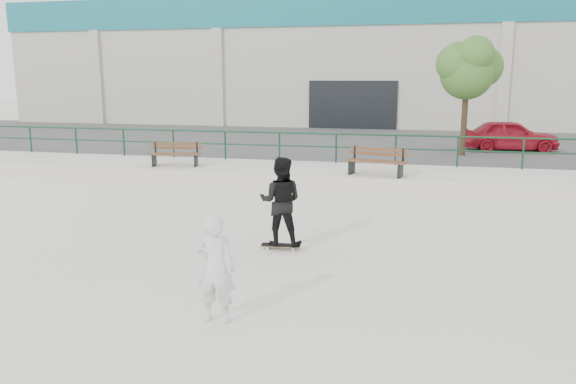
% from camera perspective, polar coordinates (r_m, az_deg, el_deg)
% --- Properties ---
extents(ground, '(120.00, 120.00, 0.00)m').
position_cam_1_polar(ground, '(9.60, -10.82, -9.38)').
color(ground, '#BBB7AB').
rests_on(ground, ground).
extents(ledge, '(30.00, 3.00, 0.50)m').
position_cam_1_polar(ledge, '(18.32, 1.18, 1.70)').
color(ledge, '#BAB6A9').
rests_on(ledge, ground).
extents(parking_strip, '(60.00, 14.00, 0.50)m').
position_cam_1_polar(parking_strip, '(26.61, 4.99, 4.77)').
color(parking_strip, '#3E3E3E').
rests_on(parking_strip, ground).
extents(railing, '(28.00, 0.06, 1.03)m').
position_cam_1_polar(railing, '(19.44, 1.99, 5.23)').
color(railing, '#153B24').
rests_on(railing, ledge).
extents(commercial_building, '(44.20, 16.33, 8.00)m').
position_cam_1_polar(commercial_building, '(40.34, 8.02, 13.17)').
color(commercial_building, beige).
rests_on(commercial_building, ground).
extents(bench_left, '(1.74, 0.82, 0.77)m').
position_cam_1_polar(bench_left, '(19.03, -11.38, 3.77)').
color(bench_left, '#56331D').
rests_on(bench_left, ledge).
extents(bench_right, '(1.87, 0.89, 0.83)m').
position_cam_1_polar(bench_right, '(17.03, 8.97, 3.06)').
color(bench_right, '#56331D').
rests_on(bench_right, ledge).
extents(tree, '(2.45, 2.18, 4.36)m').
position_cam_1_polar(tree, '(22.07, 17.86, 12.02)').
color(tree, '#413320').
rests_on(tree, parking_strip).
extents(red_car, '(3.75, 1.76, 1.24)m').
position_cam_1_polar(red_car, '(24.14, 21.61, 5.38)').
color(red_car, maroon).
rests_on(red_car, parking_strip).
extents(skateboard, '(0.80, 0.28, 0.09)m').
position_cam_1_polar(skateboard, '(11.35, -0.74, -5.45)').
color(skateboard, black).
rests_on(skateboard, ground).
extents(standing_skater, '(0.91, 0.73, 1.78)m').
position_cam_1_polar(standing_skater, '(11.12, -0.75, -0.96)').
color(standing_skater, black).
rests_on(standing_skater, skateboard).
extents(seated_skater, '(0.58, 0.39, 1.56)m').
position_cam_1_polar(seated_skater, '(7.96, -7.35, -7.71)').
color(seated_skater, silver).
rests_on(seated_skater, ground).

